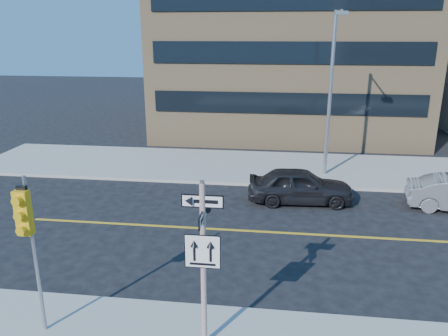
# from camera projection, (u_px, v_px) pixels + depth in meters

# --- Properties ---
(ground) EXTENTS (120.00, 120.00, 0.00)m
(ground) POSITION_uv_depth(u_px,v_px,m) (219.00, 289.00, 12.75)
(ground) COLOR black
(ground) RESTS_ON ground
(sign_pole) EXTENTS (0.92, 0.92, 4.06)m
(sign_pole) POSITION_uv_depth(u_px,v_px,m) (203.00, 257.00, 9.64)
(sign_pole) COLOR silver
(sign_pole) RESTS_ON near_sidewalk
(traffic_signal) EXTENTS (0.32, 0.45, 4.00)m
(traffic_signal) POSITION_uv_depth(u_px,v_px,m) (26.00, 225.00, 9.80)
(traffic_signal) COLOR gray
(traffic_signal) RESTS_ON near_sidewalk
(parked_car_a) EXTENTS (2.09, 4.62, 1.54)m
(parked_car_a) POSITION_uv_depth(u_px,v_px,m) (300.00, 186.00, 19.04)
(parked_car_a) COLOR black
(parked_car_a) RESTS_ON ground
(streetlight_a) EXTENTS (0.55, 2.25, 8.00)m
(streetlight_a) POSITION_uv_depth(u_px,v_px,m) (331.00, 85.00, 21.03)
(streetlight_a) COLOR gray
(streetlight_a) RESTS_ON far_sidewalk
(building_brick) EXTENTS (18.00, 18.00, 18.00)m
(building_brick) POSITION_uv_depth(u_px,v_px,m) (289.00, 7.00, 33.48)
(building_brick) COLOR #A5845B
(building_brick) RESTS_ON ground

